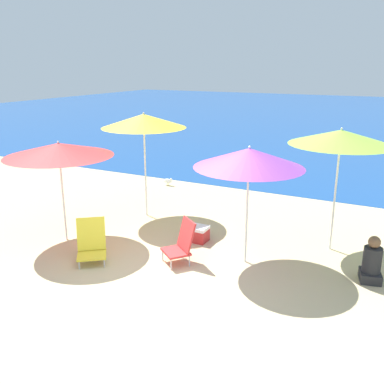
% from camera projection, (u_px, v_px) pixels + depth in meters
% --- Properties ---
extents(ground_plane, '(60.00, 60.00, 0.00)m').
position_uv_depth(ground_plane, '(158.00, 282.00, 6.94)').
color(ground_plane, '#C6B284').
extents(sea_water, '(60.00, 40.00, 0.01)m').
position_uv_depth(sea_water, '(357.00, 116.00, 28.80)').
color(sea_water, '#19478C').
rests_on(sea_water, ground).
extents(beach_umbrella_yellow, '(1.88, 1.88, 2.39)m').
position_uv_depth(beach_umbrella_yellow, '(144.00, 121.00, 9.39)').
color(beach_umbrella_yellow, white).
rests_on(beach_umbrella_yellow, ground).
extents(beach_umbrella_purple, '(1.87, 1.87, 2.10)m').
position_uv_depth(beach_umbrella_purple, '(249.00, 158.00, 7.12)').
color(beach_umbrella_purple, white).
rests_on(beach_umbrella_purple, ground).
extents(beach_umbrella_red, '(2.06, 2.06, 2.01)m').
position_uv_depth(beach_umbrella_red, '(59.00, 150.00, 8.10)').
color(beach_umbrella_red, white).
rests_on(beach_umbrella_red, ground).
extents(beach_umbrella_lime, '(1.84, 1.84, 2.32)m').
position_uv_depth(beach_umbrella_lime, '(341.00, 137.00, 7.57)').
color(beach_umbrella_lime, white).
rests_on(beach_umbrella_lime, ground).
extents(beach_chair_red, '(0.68, 0.69, 0.79)m').
position_uv_depth(beach_chair_red, '(182.00, 242.00, 7.53)').
color(beach_chair_red, silver).
rests_on(beach_chair_red, ground).
extents(beach_chair_yellow, '(0.72, 0.73, 0.77)m').
position_uv_depth(beach_chair_yellow, '(91.00, 243.00, 7.61)').
color(beach_chair_yellow, silver).
rests_on(beach_chair_yellow, ground).
extents(person_seated_near, '(0.40, 0.44, 0.78)m').
position_uv_depth(person_seated_near, '(372.00, 263.00, 6.90)').
color(person_seated_near, '#262628').
rests_on(person_seated_near, ground).
extents(cooler_box, '(0.44, 0.33, 0.31)m').
position_uv_depth(cooler_box, '(197.00, 233.00, 8.52)').
color(cooler_box, '#B72828').
rests_on(cooler_box, ground).
extents(seagull, '(0.27, 0.11, 0.23)m').
position_uv_depth(seagull, '(168.00, 181.00, 12.42)').
color(seagull, gold).
rests_on(seagull, ground).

